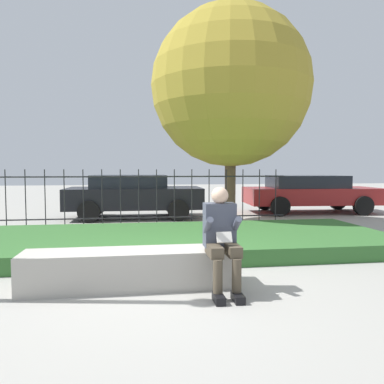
% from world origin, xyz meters
% --- Properties ---
extents(ground_plane, '(60.00, 60.00, 0.00)m').
position_xyz_m(ground_plane, '(0.00, 0.00, 0.00)').
color(ground_plane, '#9E9B93').
extents(stone_bench, '(2.68, 0.57, 0.47)m').
position_xyz_m(stone_bench, '(-0.34, 0.00, 0.21)').
color(stone_bench, '#ADA89E').
rests_on(stone_bench, ground_plane).
extents(person_seated_reader, '(0.42, 0.73, 1.27)m').
position_xyz_m(person_seated_reader, '(0.75, -0.32, 0.70)').
color(person_seated_reader, black).
rests_on(person_seated_reader, ground_plane).
extents(grass_berm, '(8.99, 3.13, 0.27)m').
position_xyz_m(grass_berm, '(0.00, 2.26, 0.13)').
color(grass_berm, '#33662D').
rests_on(grass_berm, ground_plane).
extents(iron_fence, '(6.99, 0.03, 1.48)m').
position_xyz_m(iron_fence, '(-0.00, 4.49, 0.77)').
color(iron_fence, '#232326').
rests_on(iron_fence, ground_plane).
extents(car_parked_center, '(4.05, 2.02, 1.30)m').
position_xyz_m(car_parked_center, '(-0.36, 6.77, 0.71)').
color(car_parked_center, black).
rests_on(car_parked_center, ground_plane).
extents(car_parked_right, '(4.51, 2.19, 1.26)m').
position_xyz_m(car_parked_right, '(5.55, 7.23, 0.69)').
color(car_parked_right, maroon).
rests_on(car_parked_right, ground_plane).
extents(tree_behind_fence, '(4.20, 4.20, 5.75)m').
position_xyz_m(tree_behind_fence, '(2.22, 5.08, 3.64)').
color(tree_behind_fence, brown).
rests_on(tree_behind_fence, ground_plane).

